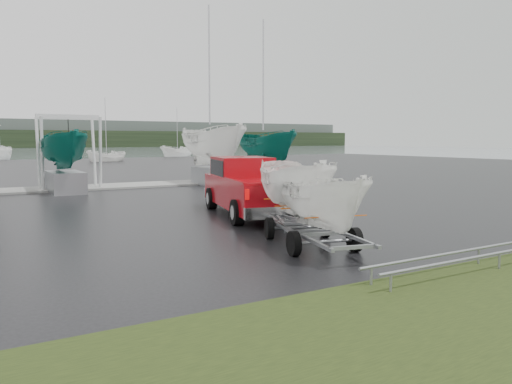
{
  "coord_description": "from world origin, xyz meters",
  "views": [
    {
      "loc": [
        -5.77,
        -16.1,
        2.75
      ],
      "look_at": [
        1.71,
        -3.39,
        1.2
      ],
      "focal_mm": 35.0,
      "sensor_mm": 36.0,
      "label": 1
    }
  ],
  "objects_px": {
    "trailer_parked": "(296,139)",
    "pickup_truck": "(247,185)",
    "boat_hoist": "(69,141)",
    "trailer_hitched": "(323,153)"
  },
  "relations": [
    {
      "from": "trailer_parked",
      "to": "pickup_truck",
      "type": "bearing_deg",
      "value": 98.88
    },
    {
      "from": "pickup_truck",
      "to": "boat_hoist",
      "type": "height_order",
      "value": "boat_hoist"
    },
    {
      "from": "pickup_truck",
      "to": "trailer_parked",
      "type": "relative_size",
      "value": 1.3
    },
    {
      "from": "trailer_hitched",
      "to": "boat_hoist",
      "type": "xyz_separation_m",
      "value": [
        -2.37,
        19.54,
        0.24
      ]
    },
    {
      "from": "trailer_parked",
      "to": "trailer_hitched",
      "type": "bearing_deg",
      "value": -85.63
    },
    {
      "from": "trailer_hitched",
      "to": "trailer_parked",
      "type": "height_order",
      "value": "trailer_parked"
    },
    {
      "from": "trailer_hitched",
      "to": "pickup_truck",
      "type": "bearing_deg",
      "value": 90.0
    },
    {
      "from": "pickup_truck",
      "to": "trailer_hitched",
      "type": "distance_m",
      "value": 6.8
    },
    {
      "from": "boat_hoist",
      "to": "trailer_parked",
      "type": "bearing_deg",
      "value": -80.49
    },
    {
      "from": "boat_hoist",
      "to": "pickup_truck",
      "type": "bearing_deg",
      "value": -73.21
    }
  ]
}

